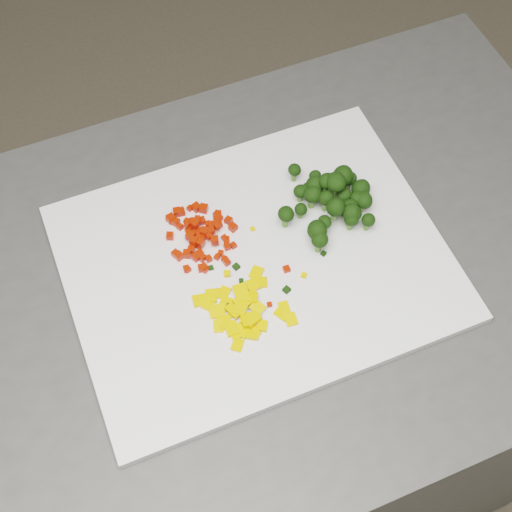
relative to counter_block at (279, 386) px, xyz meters
name	(u,v)px	position (x,y,z in m)	size (l,w,h in m)	color
ground	(286,448)	(0.03, 0.00, -0.45)	(4.00, 4.00, 0.00)	#7F715A
counter_block	(279,386)	(0.00, 0.00, 0.00)	(0.88, 0.62, 0.90)	#454542
cutting_board	(256,263)	(-0.04, 0.01, 0.46)	(0.46, 0.36, 0.01)	white
carrot_pile	(201,232)	(-0.09, 0.07, 0.48)	(0.10, 0.10, 0.03)	red
pepper_pile	(244,301)	(-0.08, -0.04, 0.47)	(0.12, 0.12, 0.02)	#FAB30D
broccoli_pile	(324,198)	(0.07, 0.04, 0.49)	(0.12, 0.12, 0.06)	black
carrot_cube_0	(221,253)	(-0.08, 0.04, 0.47)	(0.01, 0.01, 0.01)	red
carrot_cube_1	(187,269)	(-0.12, 0.03, 0.47)	(0.01, 0.01, 0.01)	red
carrot_cube_2	(187,224)	(-0.10, 0.09, 0.47)	(0.01, 0.01, 0.01)	red
carrot_cube_3	(202,237)	(-0.09, 0.07, 0.47)	(0.01, 0.01, 0.01)	red
carrot_cube_4	(227,247)	(-0.07, 0.04, 0.47)	(0.01, 0.01, 0.01)	red
carrot_cube_5	(194,241)	(-0.10, 0.06, 0.48)	(0.01, 0.01, 0.01)	red
carrot_cube_6	(202,221)	(-0.08, 0.09, 0.47)	(0.01, 0.01, 0.01)	red
carrot_cube_7	(196,257)	(-0.11, 0.04, 0.47)	(0.01, 0.01, 0.01)	red
carrot_cube_8	(213,226)	(-0.07, 0.08, 0.47)	(0.01, 0.01, 0.01)	red
carrot_cube_9	(170,236)	(-0.13, 0.08, 0.47)	(0.01, 0.01, 0.01)	red
carrot_cube_10	(196,207)	(-0.08, 0.11, 0.47)	(0.01, 0.01, 0.01)	red
carrot_cube_11	(208,224)	(-0.08, 0.08, 0.47)	(0.01, 0.01, 0.01)	red
carrot_cube_12	(217,226)	(-0.07, 0.07, 0.47)	(0.01, 0.01, 0.01)	red
carrot_cube_13	(205,232)	(-0.09, 0.07, 0.47)	(0.01, 0.01, 0.01)	red
carrot_cube_14	(181,212)	(-0.10, 0.11, 0.47)	(0.01, 0.01, 0.01)	red
carrot_cube_15	(198,242)	(-0.10, 0.06, 0.47)	(0.01, 0.01, 0.01)	red
carrot_cube_16	(191,221)	(-0.09, 0.09, 0.47)	(0.01, 0.01, 0.01)	red
carrot_cube_17	(211,231)	(-0.08, 0.07, 0.47)	(0.01, 0.01, 0.01)	red
carrot_cube_18	(233,227)	(-0.05, 0.06, 0.47)	(0.01, 0.01, 0.01)	red
carrot_cube_19	(177,212)	(-0.11, 0.11, 0.47)	(0.01, 0.01, 0.01)	red
carrot_cube_20	(179,256)	(-0.13, 0.05, 0.47)	(0.01, 0.01, 0.01)	red
carrot_cube_21	(204,267)	(-0.10, 0.02, 0.47)	(0.01, 0.01, 0.01)	red
carrot_cube_22	(201,237)	(-0.09, 0.07, 0.47)	(0.01, 0.01, 0.01)	red
carrot_cube_23	(208,234)	(-0.08, 0.06, 0.47)	(0.01, 0.01, 0.01)	red
carrot_cube_24	(176,254)	(-0.13, 0.06, 0.47)	(0.01, 0.01, 0.01)	red
carrot_cube_25	(202,257)	(-0.10, 0.04, 0.47)	(0.01, 0.01, 0.01)	red
carrot_cube_26	(227,262)	(-0.08, 0.02, 0.47)	(0.01, 0.01, 0.01)	red
carrot_cube_27	(175,222)	(-0.11, 0.10, 0.47)	(0.01, 0.01, 0.01)	red
carrot_cube_28	(200,236)	(-0.09, 0.07, 0.47)	(0.01, 0.01, 0.01)	red
carrot_cube_29	(195,234)	(-0.10, 0.07, 0.47)	(0.01, 0.01, 0.01)	red
carrot_cube_30	(187,221)	(-0.10, 0.10, 0.47)	(0.01, 0.01, 0.01)	red
carrot_cube_31	(198,219)	(-0.09, 0.09, 0.47)	(0.01, 0.01, 0.01)	red
carrot_cube_32	(188,269)	(-0.12, 0.03, 0.47)	(0.01, 0.01, 0.01)	red
carrot_cube_33	(233,245)	(-0.06, 0.04, 0.47)	(0.01, 0.01, 0.01)	red
carrot_cube_34	(200,253)	(-0.10, 0.05, 0.47)	(0.01, 0.01, 0.01)	red
carrot_cube_35	(188,231)	(-0.10, 0.08, 0.47)	(0.01, 0.01, 0.01)	red
carrot_cube_36	(171,218)	(-0.12, 0.11, 0.47)	(0.01, 0.01, 0.01)	red
carrot_cube_37	(190,208)	(-0.09, 0.11, 0.47)	(0.01, 0.01, 0.01)	red
carrot_cube_38	(215,240)	(-0.08, 0.05, 0.47)	(0.01, 0.01, 0.01)	red
carrot_cube_39	(198,239)	(-0.10, 0.07, 0.47)	(0.01, 0.01, 0.01)	red
carrot_cube_40	(180,227)	(-0.11, 0.09, 0.47)	(0.01, 0.01, 0.01)	red
carrot_cube_41	(195,244)	(-0.10, 0.06, 0.47)	(0.01, 0.01, 0.01)	red
carrot_cube_42	(204,209)	(-0.07, 0.10, 0.47)	(0.01, 0.01, 0.01)	red
carrot_cube_43	(217,257)	(-0.08, 0.03, 0.47)	(0.01, 0.01, 0.01)	red
carrot_cube_44	(195,224)	(-0.09, 0.08, 0.47)	(0.01, 0.01, 0.01)	red
carrot_cube_45	(191,250)	(-0.11, 0.05, 0.47)	(0.01, 0.01, 0.01)	red
carrot_cube_46	(219,224)	(-0.06, 0.08, 0.47)	(0.01, 0.01, 0.01)	red
carrot_cube_47	(187,254)	(-0.12, 0.05, 0.47)	(0.01, 0.01, 0.01)	red
carrot_cube_48	(199,245)	(-0.10, 0.06, 0.47)	(0.01, 0.01, 0.01)	red
carrot_cube_49	(219,219)	(-0.06, 0.08, 0.47)	(0.01, 0.01, 0.01)	red
carrot_cube_50	(211,225)	(-0.07, 0.08, 0.47)	(0.01, 0.01, 0.01)	red
carrot_cube_51	(234,227)	(-0.05, 0.06, 0.47)	(0.01, 0.01, 0.01)	red
carrot_cube_52	(202,268)	(-0.11, 0.02, 0.47)	(0.01, 0.01, 0.01)	red
carrot_cube_53	(217,215)	(-0.06, 0.09, 0.47)	(0.01, 0.01, 0.01)	red
carrot_cube_54	(224,259)	(-0.08, 0.03, 0.47)	(0.01, 0.01, 0.01)	red
carrot_cube_55	(169,219)	(-0.12, 0.11, 0.47)	(0.01, 0.01, 0.01)	red
carrot_cube_56	(209,236)	(-0.08, 0.06, 0.47)	(0.01, 0.01, 0.01)	red
carrot_cube_57	(228,220)	(-0.05, 0.08, 0.47)	(0.01, 0.01, 0.01)	red
carrot_cube_58	(199,240)	(-0.10, 0.06, 0.47)	(0.01, 0.01, 0.01)	red
carrot_cube_59	(190,236)	(-0.10, 0.07, 0.47)	(0.01, 0.01, 0.01)	red
carrot_cube_60	(227,242)	(-0.07, 0.05, 0.47)	(0.01, 0.01, 0.01)	red
carrot_cube_61	(209,259)	(-0.09, 0.03, 0.47)	(0.01, 0.01, 0.01)	red
carrot_cube_62	(224,238)	(-0.07, 0.05, 0.47)	(0.01, 0.01, 0.01)	red
carrot_cube_63	(200,242)	(-0.10, 0.06, 0.47)	(0.01, 0.01, 0.01)	red
carrot_cube_64	(205,270)	(-0.10, 0.02, 0.47)	(0.01, 0.01, 0.01)	red
carrot_cube_65	(190,227)	(-0.10, 0.09, 0.47)	(0.01, 0.01, 0.01)	red
carrot_cube_66	(218,214)	(-0.06, 0.09, 0.47)	(0.01, 0.01, 0.01)	red
carrot_cube_67	(200,243)	(-0.10, 0.05, 0.47)	(0.01, 0.01, 0.01)	red
carrot_cube_68	(218,218)	(-0.06, 0.08, 0.47)	(0.01, 0.01, 0.01)	red
carrot_cube_69	(216,224)	(-0.07, 0.08, 0.47)	(0.01, 0.01, 0.01)	red
carrot_cube_70	(200,232)	(-0.09, 0.07, 0.47)	(0.01, 0.01, 0.01)	red
pepper_chunk_0	(226,304)	(-0.10, -0.03, 0.46)	(0.01, 0.02, 0.00)	#FAB30D
pepper_chunk_1	(217,311)	(-0.11, -0.04, 0.46)	(0.02, 0.02, 0.00)	#FAB30D
pepper_chunk_2	(234,311)	(-0.09, -0.04, 0.46)	(0.02, 0.01, 0.00)	#FAB30D
pepper_chunk_3	(237,345)	(-0.11, -0.09, 0.46)	(0.02, 0.01, 0.00)	#FAB30D
pepper_chunk_4	(256,273)	(-0.05, -0.01, 0.46)	(0.01, 0.02, 0.00)	#FAB30D
pepper_chunk_5	(219,326)	(-0.12, -0.06, 0.46)	(0.02, 0.01, 0.00)	#FAB30D
pepper_chunk_6	(247,321)	(-0.08, -0.06, 0.47)	(0.01, 0.02, 0.00)	#FAB30D
pepper_chunk_7	(252,332)	(-0.08, -0.08, 0.46)	(0.02, 0.02, 0.00)	#FAB30D
pepper_chunk_8	(242,293)	(-0.07, -0.03, 0.46)	(0.01, 0.01, 0.00)	#FAB30D
pepper_chunk_9	(262,326)	(-0.07, -0.08, 0.46)	(0.01, 0.01, 0.00)	#FAB30D
pepper_chunk_10	(254,285)	(-0.06, -0.02, 0.46)	(0.02, 0.02, 0.01)	#FAB30D
pepper_chunk_11	(213,294)	(-0.11, -0.01, 0.46)	(0.01, 0.02, 0.00)	#FAB30D
pepper_chunk_12	(252,332)	(-0.08, -0.08, 0.46)	(0.02, 0.01, 0.00)	#FAB30D
pepper_chunk_13	(208,299)	(-0.11, -0.02, 0.46)	(0.02, 0.02, 0.00)	#FAB30D
pepper_chunk_14	(233,311)	(-0.09, -0.05, 0.47)	(0.02, 0.01, 0.00)	#FAB30D
pepper_chunk_15	(253,286)	(-0.06, -0.02, 0.46)	(0.01, 0.01, 0.01)	#FAB30D
pepper_chunk_16	(258,308)	(-0.07, -0.05, 0.47)	(0.02, 0.01, 0.00)	#FAB30D
pepper_chunk_17	(291,320)	(-0.04, -0.08, 0.46)	(0.02, 0.01, 0.00)	#FAB30D
pepper_chunk_18	(285,309)	(-0.04, -0.07, 0.46)	(0.02, 0.01, 0.00)	#FAB30D
pepper_chunk_19	(243,302)	(-0.08, -0.04, 0.47)	(0.02, 0.02, 0.00)	#FAB30D
pepper_chunk_20	(241,306)	(-0.08, -0.04, 0.47)	(0.02, 0.01, 0.00)	#FAB30D
pepper_chunk_21	(252,319)	(-0.08, -0.07, 0.47)	(0.02, 0.01, 0.00)	#FAB30D
pepper_chunk_22	(261,282)	(-0.05, -0.02, 0.46)	(0.02, 0.01, 0.00)	#FAB30D
pepper_chunk_23	(232,329)	(-0.10, -0.07, 0.46)	(0.02, 0.02, 0.00)	#FAB30D
pepper_chunk_24	(246,318)	(-0.08, -0.06, 0.47)	(0.01, 0.01, 0.00)	#FAB30D
pepper_chunk_25	(237,333)	(-0.10, -0.07, 0.46)	(0.02, 0.02, 0.00)	#FAB30D
pepper_chunk_26	(241,290)	(-0.08, -0.03, 0.47)	(0.02, 0.02, 0.00)	#FAB30D
pepper_chunk_27	(224,293)	(-0.09, -0.02, 0.46)	(0.02, 0.01, 0.00)	#FAB30D
pepper_chunk_28	(208,303)	(-0.12, -0.02, 0.46)	(0.02, 0.02, 0.00)	#FAB30D
pepper_chunk_29	(240,310)	(-0.09, -0.05, 0.47)	(0.01, 0.01, 0.00)	#FAB30D
pepper_chunk_30	(241,331)	(-0.09, -0.07, 0.46)	(0.02, 0.01, 0.00)	#FAB30D
pepper_chunk_31	(250,297)	(-0.07, -0.04, 0.47)	(0.02, 0.02, 0.00)	#FAB30D
pepper_chunk_32	(200,300)	(-0.12, -0.02, 0.46)	(0.01, 0.02, 0.00)	#FAB30D
pepper_chunk_33	(225,323)	(-0.11, -0.05, 0.46)	(0.02, 0.02, 0.00)	#FAB30D
pepper_chunk_34	(282,313)	(-0.04, -0.07, 0.46)	(0.01, 0.02, 0.00)	#FAB30D
broccoli_floret_0	(352,218)	(0.09, 0.01, 0.48)	(0.03, 0.03, 0.03)	black
broccoli_floret_1	(350,216)	(0.09, 0.01, 0.48)	(0.03, 0.03, 0.04)	black
broccoli_floret_2	(335,210)	(0.07, 0.02, 0.49)	(0.03, 0.03, 0.03)	black
broccoli_floret_3	(356,201)	(0.11, 0.03, 0.48)	(0.02, 0.02, 0.03)	black
broccoli_floret_4	(324,225)	(0.05, 0.02, 0.48)	(0.02, 0.02, 0.03)	black
broccoli_floret_5	(342,205)	(0.09, 0.04, 0.47)	(0.02, 0.02, 0.02)	black
broccoli_floret_6	(319,243)	(0.04, -0.01, 0.48)	(0.03, 0.03, 0.03)	black
broccoli_floret_7	(349,210)	(0.09, 0.02, 0.48)	(0.03, 0.03, 0.03)	black
broccoli_floret_8	(360,191)	(0.12, 0.04, 0.48)	(0.03, 0.03, 0.03)	black
broccoli_floret_9	(342,180)	(0.10, 0.07, 0.48)	(0.04, 0.04, 0.04)	black
broccoli_floret_10	(314,188)	(0.07, 0.07, 0.48)	(0.03, 0.03, 0.03)	black
broccoli_floret_11	(313,187)	(0.07, 0.07, 0.48)	(0.03, 0.03, 0.03)	black
broccoli_floret_12	(294,173)	(0.05, 0.10, 0.48)	(0.02, 0.02, 0.03)	black
broccoli_floret_13	(285,218)	(0.01, 0.04, 0.48)	(0.03, 0.03, 0.03)	black
broccoli_floret_14	(326,184)	(0.08, 0.06, 0.49)	(0.03, 0.03, 0.03)	black
broccoli_floret_15	(343,198)	(0.09, 0.04, 0.48)	(0.03, 0.03, 0.03)	black
broccoli_floret_16	(300,194)	(0.05, 0.07, 0.48)	(0.03, 0.03, 0.03)	black
broccoli_floret_17	(335,186)	(0.09, 0.05, 0.49)	(0.04, 0.04, 0.04)	black
broccoli_floret_18	(316,234)	(0.04, 0.01, 0.48)	(0.03, 0.03, 0.04)	black
broccoli_floret_19	(367,223)	(0.11, 0.00, 0.48)	(0.02, 0.02, 0.03)	black
broccoli_floret_20	(349,182)	(0.11, 0.06, 0.48)	(0.03, 0.03, 0.03)	black
broccoli_floret_21	(314,179)	(0.07, 0.09, 0.48)	(0.02, 0.02, 0.03)	black
broccoli_floret_22	(312,198)	(0.06, 0.06, 0.48)	(0.03, 0.03, 0.04)	black
broccoli_floret_23	(363,203)	(0.11, 0.03, 0.48)	(0.03, 0.03, 0.03)	black
broccoli_floret_24	(325,202)	(0.07, 0.05, 0.48)	(0.03, 0.03, 0.03)	black
broccoli_floret_25	(350,222)	(0.09, 0.01, 0.48)	(0.03, 0.03, 0.03)	black
broccoli_floret_26	(308,191)	(0.06, 0.07, 0.48)	(0.03, 0.03, 0.03)	black
broccoli_floret_27	(300,212)	(0.04, 0.05, 0.47)	(0.02, 0.02, 0.02)	black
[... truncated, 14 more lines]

